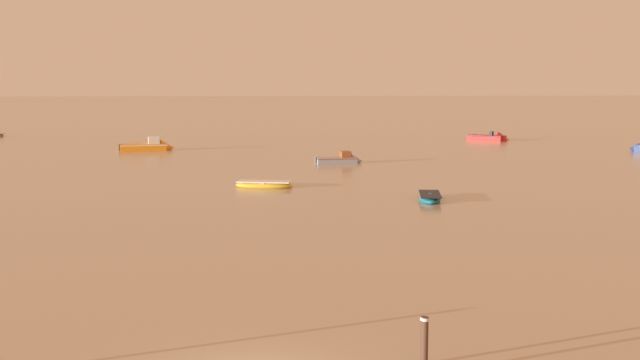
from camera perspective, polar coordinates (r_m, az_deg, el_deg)
motorboat_moored_1 at (r=108.20m, az=12.24°, el=2.91°), size 5.63×4.93×1.92m
rowboat_moored_0 at (r=53.39m, az=7.89°, el=-1.27°), size 1.96×4.19×0.64m
motorboat_moored_5 at (r=76.78m, az=1.68°, el=1.41°), size 4.72×2.20×1.73m
rowboat_moored_4 at (r=59.43m, az=-4.02°, el=-0.35°), size 4.54×2.30×0.68m
motorboat_moored_6 at (r=93.02m, az=-11.98°, el=2.31°), size 6.38×3.25×2.31m
mooring_post_near at (r=22.85m, az=7.44°, el=-11.39°), size 0.22×0.22×1.52m
mooring_post_left at (r=21.98m, az=7.52°, el=-11.83°), size 0.22×0.22×1.80m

